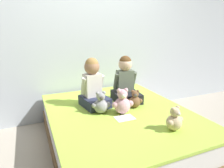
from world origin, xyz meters
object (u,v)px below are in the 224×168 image
Objects in this scene: teddy_bear_held_by_right_child at (135,100)px; bed at (119,129)px; teddy_bear_at_foot_of_bed at (174,120)px; sign_card at (125,118)px; teddy_bear_between_children at (122,103)px; child_on_left at (93,85)px; child_on_right at (126,83)px; teddy_bear_held_by_left_child at (101,104)px.

bed is at bearing -147.83° from teddy_bear_held_by_right_child.
sign_card is (-0.32, 0.42, -0.10)m from teddy_bear_at_foot_of_bed.
child_on_left is at bearing 131.37° from teddy_bear_between_children.
child_on_right is 0.30m from teddy_bear_held_by_right_child.
teddy_bear_held_by_right_child is at bearing 84.51° from teddy_bear_at_foot_of_bed.
teddy_bear_held_by_left_child is at bearing -98.29° from child_on_left.
teddy_bear_held_by_right_child is 1.08× the size of sign_card.
bed is 8.64× the size of teddy_bear_held_by_right_child.
teddy_bear_held_by_left_child is at bearing 116.65° from teddy_bear_at_foot_of_bed.
bed is 0.41m from teddy_bear_held_by_left_child.
teddy_bear_held_by_left_child reaches higher than sign_card.
child_on_left is 2.90× the size of sign_card.
teddy_bear_held_by_right_child reaches higher than bed.
teddy_bear_held_by_right_child is at bearing 8.48° from bed.
teddy_bear_held_by_right_child is at bearing 33.96° from teddy_bear_between_children.
teddy_bear_at_foot_of_bed is (0.06, -0.91, -0.14)m from child_on_right.
child_on_right reaches higher than teddy_bear_between_children.
teddy_bear_between_children is (0.01, -0.07, 0.36)m from bed.
teddy_bear_between_children is at bearing 75.89° from sign_card.
teddy_bear_between_children is 0.62m from teddy_bear_at_foot_of_bed.
teddy_bear_between_children reaches higher than teddy_bear_at_foot_of_bed.
teddy_bear_between_children is at bearing -67.64° from child_on_left.
sign_card is at bearing -114.29° from teddy_bear_held_by_right_child.
teddy_bear_held_by_right_child is (0.23, 0.03, 0.33)m from bed.
bed is 3.23× the size of child_on_left.
teddy_bear_at_foot_of_bed is at bearing -52.35° from sign_card.
teddy_bear_held_by_right_child is (0.44, -0.01, -0.02)m from teddy_bear_held_by_left_child.
child_on_left is at bearing 111.50° from sign_card.
child_on_right is at bearing -9.70° from child_on_left.
teddy_bear_between_children is at bearing -83.31° from bed.
bed is 0.40m from teddy_bear_held_by_right_child.
teddy_bear_held_by_left_child reaches higher than teddy_bear_held_by_right_child.
child_on_right is at bearing 67.89° from teddy_bear_between_children.
sign_card is (-0.03, -0.13, -0.12)m from teddy_bear_between_children.
child_on_right is 2.50× the size of teddy_bear_at_foot_of_bed.
teddy_bear_between_children reaches higher than bed.
child_on_right is 0.61m from sign_card.
teddy_bear_held_by_right_child is 0.75× the size of teddy_bear_between_children.
teddy_bear_held_by_right_child is 0.65m from teddy_bear_at_foot_of_bed.
child_on_left reaches higher than child_on_right.
teddy_bear_at_foot_of_bed is at bearing -60.37° from teddy_bear_held_by_right_child.
teddy_bear_held_by_left_child is at bearing 169.20° from bed.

